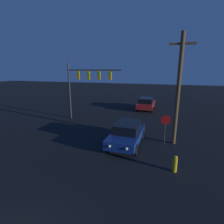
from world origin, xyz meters
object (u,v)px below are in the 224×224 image
at_px(traffic_signal_mast, 85,80).
at_px(fire_hydrant, 175,164).
at_px(utility_pole, 178,89).
at_px(car_far, 146,103).
at_px(stop_sign, 165,125).
at_px(car_near, 127,133).

bearing_deg(traffic_signal_mast, fire_hydrant, -41.91).
bearing_deg(utility_pole, car_far, 106.35).
xyz_separation_m(car_far, traffic_signal_mast, (-5.77, -6.42, 3.36)).
height_order(stop_sign, fire_hydrant, stop_sign).
relative_size(stop_sign, utility_pole, 0.28).
relative_size(car_near, utility_pole, 0.57).
distance_m(stop_sign, fire_hydrant, 3.68).
xyz_separation_m(traffic_signal_mast, stop_sign, (8.16, -4.34, -2.69)).
relative_size(car_near, stop_sign, 2.03).
xyz_separation_m(car_near, utility_pole, (3.30, 1.11, 3.19)).
distance_m(traffic_signal_mast, utility_pole, 9.69).
bearing_deg(utility_pole, car_near, -161.35).
bearing_deg(traffic_signal_mast, car_near, -42.76).
distance_m(car_far, stop_sign, 11.05).
distance_m(car_far, traffic_signal_mast, 9.26).
height_order(utility_pole, fire_hydrant, utility_pole).
bearing_deg(car_far, fire_hydrant, -76.12).
height_order(traffic_signal_mast, stop_sign, traffic_signal_mast).
height_order(car_near, traffic_signal_mast, traffic_signal_mast).
bearing_deg(car_near, utility_pole, -158.75).
height_order(traffic_signal_mast, fire_hydrant, traffic_signal_mast).
bearing_deg(car_near, stop_sign, -161.10).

